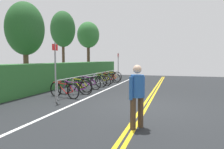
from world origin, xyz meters
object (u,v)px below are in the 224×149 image
bicycle_5 (100,80)px  bicycle_0 (64,90)px  sign_post_far (118,64)px  tree_mid (25,29)px  bicycle_4 (92,81)px  tree_extra (88,35)px  pedestrian (137,92)px  bicycle_6 (103,78)px  bicycle_3 (88,83)px  bicycle_2 (79,85)px  bicycle_1 (75,88)px  sign_post_near (55,67)px  bike_rack (94,77)px  tree_far_right (63,29)px  bicycle_8 (112,76)px  bicycle_7 (110,78)px

bicycle_5 → bicycle_0: bearing=179.7°
sign_post_far → tree_mid: bearing=150.3°
bicycle_5 → tree_mid: (-2.77, 3.47, 3.07)m
bicycle_0 → bicycle_4: bearing=1.7°
bicycle_0 → tree_extra: size_ratio=0.32×
pedestrian → tree_mid: (4.89, 7.25, 2.51)m
bicycle_5 → bicycle_6: size_ratio=0.98×
bicycle_3 → tree_extra: size_ratio=0.32×
bicycle_2 → bicycle_1: bearing=-166.3°
bicycle_6 → sign_post_near: bearing=-177.3°
pedestrian → sign_post_near: 4.20m
bicycle_3 → bike_rack: bearing=-3.1°
sign_post_far → bicycle_2: bearing=176.4°
bicycle_4 → tree_extra: bearing=25.0°
bicycle_3 → tree_far_right: tree_far_right is taller
bicycle_4 → tree_extra: 9.08m
bicycle_5 → sign_post_near: size_ratio=0.71×
bicycle_2 → pedestrian: pedestrian is taller
bicycle_0 → bicycle_3: 2.78m
bicycle_2 → pedestrian: 6.30m
bicycle_0 → bicycle_2: (1.76, 0.15, 0.02)m
bicycle_4 → bicycle_5: bicycle_4 is taller
tree_mid → bicycle_8: bearing=-31.4°
bike_rack → bicycle_5: size_ratio=5.03×
bicycle_2 → bicycle_7: size_ratio=1.03×
bicycle_7 → bicycle_6: bearing=167.9°
bicycle_6 → bicycle_7: bicycle_6 is taller
bicycle_4 → bicycle_1: bearing=-176.3°
bicycle_5 → bicycle_3: bearing=177.5°
bicycle_7 → tree_extra: (4.67, 3.71, 3.74)m
bicycle_4 → bicycle_8: size_ratio=1.03×
bike_rack → bicycle_6: size_ratio=4.92×
bicycle_5 → bicycle_4: bearing=172.4°
bicycle_7 → bicycle_1: bearing=179.5°
pedestrian → bicycle_3: bearing=33.2°
tree_mid → tree_far_right: (5.61, 0.85, 0.79)m
bicycle_2 → sign_post_near: size_ratio=0.73×
bicycle_0 → tree_mid: bearing=62.8°
bicycle_6 → bicycle_4: bearing=179.7°
sign_post_near → tree_far_right: 9.92m
bicycle_3 → sign_post_far: bearing=-3.2°
bicycle_7 → pedestrian: bearing=-158.8°
bike_rack → bicycle_4: size_ratio=4.72×
bicycle_2 → bicycle_4: size_ratio=0.96×
bicycle_0 → pedestrian: 4.95m
bicycle_1 → bicycle_0: bearing=176.0°
bicycle_1 → bicycle_5: bicycle_1 is taller
bicycle_7 → bicycle_3: bearing=177.5°
bicycle_2 → sign_post_near: bearing=-172.6°
bicycle_7 → tree_extra: 7.04m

